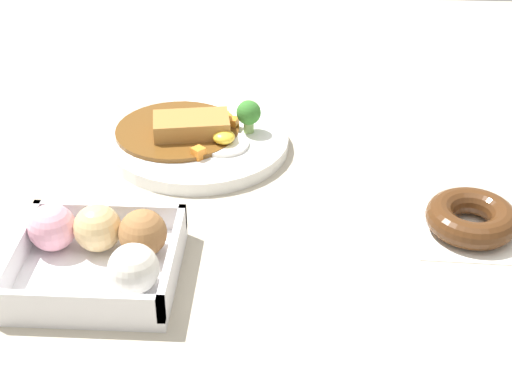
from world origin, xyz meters
TOP-DOWN VIEW (x-y plane):
  - ground_plane at (0.00, 0.00)m, footprint 1.60×1.60m
  - curry_plate at (0.11, -0.15)m, footprint 0.25×0.25m
  - donut_box at (0.18, 0.13)m, footprint 0.17×0.16m
  - chocolate_ring_donut at (-0.23, 0.03)m, footprint 0.13×0.13m

SIDE VIEW (x-z plane):
  - ground_plane at x=0.00m, z-range 0.00..0.00m
  - curry_plate at x=0.11m, z-range -0.02..0.05m
  - chocolate_ring_donut at x=-0.23m, z-range 0.00..0.03m
  - donut_box at x=0.18m, z-range -0.01..0.06m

